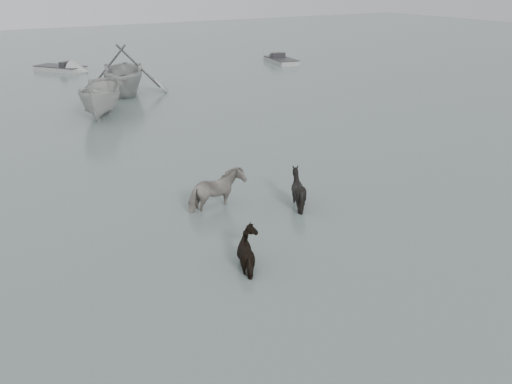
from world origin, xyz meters
TOP-DOWN VIEW (x-y plane):
  - ground at (0.00, 0.00)m, footprint 140.00×140.00m
  - pony_pinto at (-1.10, 3.07)m, footprint 1.97×1.10m
  - pony_dark at (-2.07, -0.81)m, footprint 1.18×1.35m
  - pony_black at (1.25, 1.92)m, footprint 1.61×1.53m
  - rowboat_trail at (2.46, 22.01)m, footprint 7.12×7.60m
  - boat_small at (-0.43, 17.28)m, footprint 3.83×5.31m
  - skiff_port at (17.87, 27.86)m, footprint 2.48×5.52m
  - skiff_mid at (1.21, 33.19)m, footprint 4.37×5.38m

SIDE VIEW (x-z plane):
  - ground at x=0.00m, z-range 0.00..0.00m
  - skiff_port at x=17.87m, z-range 0.00..0.75m
  - skiff_mid at x=1.21m, z-range 0.00..0.75m
  - pony_dark at x=-2.07m, z-range 0.00..1.28m
  - pony_black at x=1.25m, z-range 0.00..1.40m
  - pony_pinto at x=-1.10m, z-range 0.00..1.58m
  - boat_small at x=-0.43m, z-range 0.00..1.93m
  - rowboat_trail at x=2.46m, z-range 0.00..3.23m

